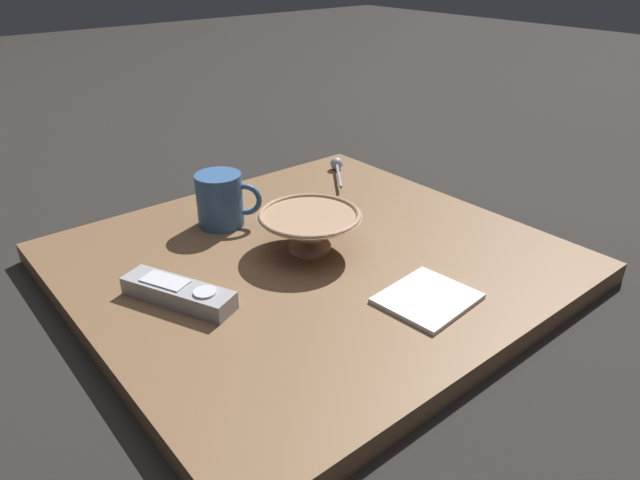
{
  "coord_description": "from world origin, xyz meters",
  "views": [
    {
      "loc": [
        -0.47,
        -0.59,
        0.45
      ],
      "look_at": [
        0.01,
        -0.0,
        0.05
      ],
      "focal_mm": 32.07,
      "sensor_mm": 36.0,
      "label": 1
    }
  ],
  "objects_px": {
    "cereal_bowl": "(310,229)",
    "folded_napkin": "(427,298)",
    "teaspoon": "(337,166)",
    "tv_remote_near": "(179,293)",
    "coffee_mug": "(221,200)"
  },
  "relations": [
    {
      "from": "cereal_bowl",
      "to": "coffee_mug",
      "type": "relative_size",
      "value": 1.72
    },
    {
      "from": "cereal_bowl",
      "to": "folded_napkin",
      "type": "xyz_separation_m",
      "value": [
        0.03,
        -0.21,
        -0.03
      ]
    },
    {
      "from": "teaspoon",
      "to": "folded_napkin",
      "type": "xyz_separation_m",
      "value": [
        -0.22,
        -0.43,
        -0.01
      ]
    },
    {
      "from": "teaspoon",
      "to": "tv_remote_near",
      "type": "xyz_separation_m",
      "value": [
        -0.47,
        -0.23,
        0.0
      ]
    },
    {
      "from": "coffee_mug",
      "to": "tv_remote_near",
      "type": "xyz_separation_m",
      "value": [
        -0.16,
        -0.16,
        -0.03
      ]
    },
    {
      "from": "cereal_bowl",
      "to": "teaspoon",
      "type": "relative_size",
      "value": 1.36
    },
    {
      "from": "teaspoon",
      "to": "tv_remote_near",
      "type": "height_order",
      "value": "tv_remote_near"
    },
    {
      "from": "folded_napkin",
      "to": "tv_remote_near",
      "type": "bearing_deg",
      "value": 140.72
    },
    {
      "from": "cereal_bowl",
      "to": "coffee_mug",
      "type": "bearing_deg",
      "value": 109.23
    },
    {
      "from": "cereal_bowl",
      "to": "coffee_mug",
      "type": "distance_m",
      "value": 0.17
    },
    {
      "from": "teaspoon",
      "to": "tv_remote_near",
      "type": "distance_m",
      "value": 0.53
    },
    {
      "from": "coffee_mug",
      "to": "teaspoon",
      "type": "xyz_separation_m",
      "value": [
        0.31,
        0.06,
        -0.03
      ]
    },
    {
      "from": "cereal_bowl",
      "to": "tv_remote_near",
      "type": "relative_size",
      "value": 0.97
    },
    {
      "from": "tv_remote_near",
      "to": "coffee_mug",
      "type": "bearing_deg",
      "value": 44.76
    },
    {
      "from": "cereal_bowl",
      "to": "tv_remote_near",
      "type": "distance_m",
      "value": 0.22
    }
  ]
}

